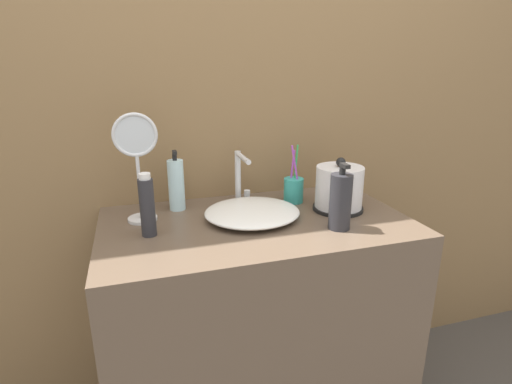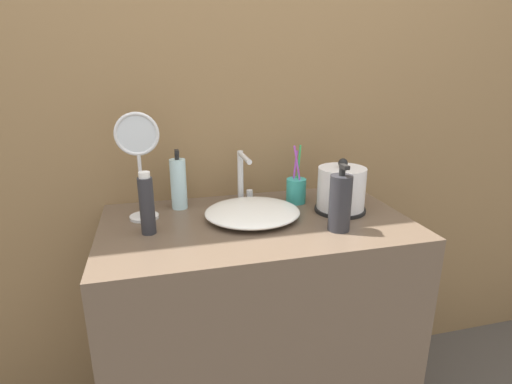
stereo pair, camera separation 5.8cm
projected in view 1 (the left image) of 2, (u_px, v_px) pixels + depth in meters
The scene contains 10 objects.
wall_back at pixel (232, 82), 1.48m from camera, with size 6.00×0.04×2.60m.
vanity_counter at pixel (257, 330), 1.46m from camera, with size 1.01×0.58×0.87m.
sink_basin at pixel (252, 212), 1.34m from camera, with size 0.32×0.30×0.04m.
faucet at pixel (241, 174), 1.46m from camera, with size 0.06×0.16×0.19m.
electric_kettle at pixel (339, 190), 1.41m from camera, with size 0.18×0.18×0.19m.
toothbrush_cup at pixel (294, 189), 1.49m from camera, with size 0.07×0.07×0.22m.
lotion_bottle at pixel (340, 201), 1.24m from camera, with size 0.07×0.07×0.21m.
shampoo_bottle at pixel (176, 185), 1.40m from camera, with size 0.06×0.06×0.22m.
mouthwash_bottle at pixel (147, 206), 1.18m from camera, with size 0.04×0.04×0.19m.
vanity_mirror at pixel (137, 159), 1.27m from camera, with size 0.14×0.10×0.36m.
Camera 1 is at (-0.37, -0.89, 1.36)m, focal length 28.00 mm.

